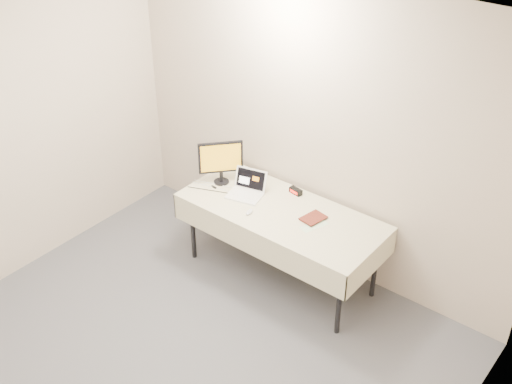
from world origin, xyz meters
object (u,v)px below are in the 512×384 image
Objects in this scene: book at (307,205)px; table at (281,216)px; monitor at (221,159)px; laptop at (247,189)px.

table is at bearing -149.46° from book.
monitor is at bearing 177.80° from table.
laptop is at bearing 176.49° from table.
table is at bearing -50.70° from monitor.
table is 0.79m from monitor.
monitor is at bearing -166.13° from book.
table is at bearing -17.44° from laptop.
monitor is (-0.72, 0.03, 0.31)m from table.
laptop is 0.86× the size of monitor.
laptop reaches higher than table.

